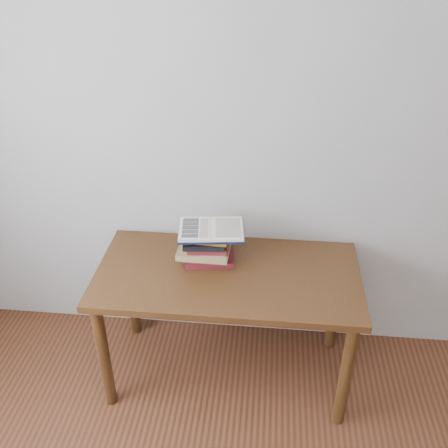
# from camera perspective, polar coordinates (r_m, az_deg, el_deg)

# --- Properties ---
(room_shell) EXTENTS (3.54, 3.54, 2.62)m
(room_shell) POSITION_cam_1_polar(r_m,az_deg,el_deg) (0.85, -11.22, -11.30)
(room_shell) COLOR #A6A39D
(room_shell) RESTS_ON ground
(desk) EXTENTS (1.30, 0.65, 0.70)m
(desk) POSITION_cam_1_polar(r_m,az_deg,el_deg) (2.53, 0.42, -7.33)
(desk) COLOR #452D11
(desk) RESTS_ON ground
(book_stack) EXTENTS (0.29, 0.20, 0.18)m
(book_stack) POSITION_cam_1_polar(r_m,az_deg,el_deg) (2.49, -2.10, -2.70)
(book_stack) COLOR maroon
(book_stack) RESTS_ON desk
(open_book) EXTENTS (0.34, 0.26, 0.03)m
(open_book) POSITION_cam_1_polar(r_m,az_deg,el_deg) (2.44, -1.47, -0.65)
(open_book) COLOR black
(open_book) RESTS_ON book_stack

